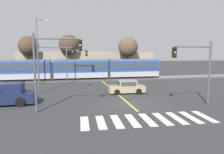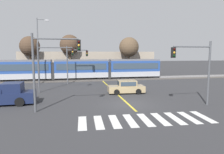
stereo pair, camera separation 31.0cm
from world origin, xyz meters
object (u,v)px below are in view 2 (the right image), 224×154
object	(u,v)px
pickup_truck	(5,95)
street_lamp_west	(39,48)
sedan_crossing	(126,87)
traffic_light_near_left	(50,60)
bare_tree_far_west	(30,46)
traffic_light_near_right	(196,64)
bare_tree_east	(129,47)
bare_tree_west	(70,45)
light_rail_tram	(82,68)
traffic_light_mid_left	(51,60)
traffic_light_far_left	(74,60)

from	to	relation	value
pickup_truck	street_lamp_west	xyz separation A→B (m)	(1.14, 12.79, 4.66)
sedan_crossing	traffic_light_near_left	distance (m)	10.43
traffic_light_near_left	bare_tree_far_west	distance (m)	24.43
traffic_light_near_right	bare_tree_east	size ratio (longest dim) A/B	0.73
street_lamp_west	bare_tree_far_west	distance (m)	8.26
pickup_truck	street_lamp_west	distance (m)	13.66
sedan_crossing	pickup_truck	bearing A→B (deg)	-166.60
street_lamp_west	bare_tree_west	bearing A→B (deg)	60.65
pickup_truck	light_rail_tram	bearing A→B (deg)	63.94
traffic_light_mid_left	street_lamp_west	world-z (taller)	street_lamp_west
traffic_light_near_right	bare_tree_far_west	size ratio (longest dim) A/B	0.73
sedan_crossing	traffic_light_far_left	distance (m)	10.98
traffic_light_near_right	bare_tree_west	distance (m)	27.03
bare_tree_far_west	traffic_light_near_left	bearing A→B (deg)	-75.68
bare_tree_east	traffic_light_far_left	bearing A→B (deg)	-144.73
light_rail_tram	traffic_light_near_left	world-z (taller)	traffic_light_near_left
light_rail_tram	traffic_light_near_right	xyz separation A→B (m)	(9.08, -19.31, 1.71)
light_rail_tram	traffic_light_far_left	distance (m)	4.39
traffic_light_near_right	bare_tree_far_west	xyz separation A→B (m)	(-18.37, 24.26, 2.21)
traffic_light_mid_left	bare_tree_far_west	distance (m)	16.20
traffic_light_near_right	bare_tree_west	bearing A→B (deg)	114.22
light_rail_tram	bare_tree_far_west	size ratio (longest dim) A/B	3.57
sedan_crossing	traffic_light_near_right	bearing A→B (deg)	-55.89
traffic_light_mid_left	traffic_light_near_right	xyz separation A→B (m)	(13.10, -9.09, -0.12)
pickup_truck	traffic_light_mid_left	world-z (taller)	traffic_light_mid_left
street_lamp_west	bare_tree_far_west	bearing A→B (deg)	109.86
light_rail_tram	bare_tree_west	xyz separation A→B (m)	(-1.97, 5.23, 4.26)
pickup_truck	street_lamp_west	world-z (taller)	street_lamp_west
traffic_light_near_right	bare_tree_far_west	world-z (taller)	bare_tree_far_west
light_rail_tram	traffic_light_far_left	bearing A→B (deg)	-107.45
traffic_light_far_left	bare_tree_east	distance (m)	13.41
street_lamp_west	bare_tree_west	size ratio (longest dim) A/B	1.20
traffic_light_near_left	traffic_light_far_left	bearing A→B (deg)	82.11
pickup_truck	traffic_light_mid_left	size ratio (longest dim) A/B	0.93
bare_tree_far_west	street_lamp_west	bearing A→B (deg)	-70.14
sedan_crossing	bare_tree_west	bearing A→B (deg)	110.10
traffic_light_far_left	traffic_light_near_right	bearing A→B (deg)	-56.31
street_lamp_west	light_rail_tram	bearing A→B (deg)	23.40
traffic_light_mid_left	traffic_light_near_right	bearing A→B (deg)	-34.76
sedan_crossing	street_lamp_west	world-z (taller)	street_lamp_west
traffic_light_mid_left	sedan_crossing	bearing A→B (deg)	-15.99
light_rail_tram	traffic_light_mid_left	xyz separation A→B (m)	(-4.02, -10.22, 1.83)
traffic_light_mid_left	bare_tree_far_west	size ratio (longest dim) A/B	0.75
traffic_light_far_left	street_lamp_west	size ratio (longest dim) A/B	0.58
bare_tree_far_west	bare_tree_west	world-z (taller)	bare_tree_west
sedan_crossing	traffic_light_far_left	world-z (taller)	traffic_light_far_left
traffic_light_mid_left	traffic_light_far_left	xyz separation A→B (m)	(2.80, 6.35, -0.16)
bare_tree_west	light_rail_tram	bearing A→B (deg)	-69.40
light_rail_tram	traffic_light_near_right	size ratio (longest dim) A/B	4.90
pickup_truck	bare_tree_west	distance (m)	22.27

